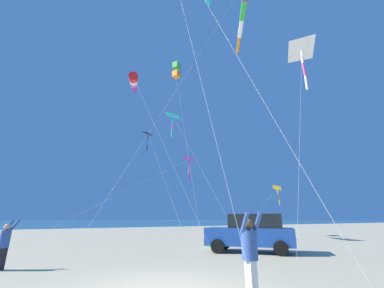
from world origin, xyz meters
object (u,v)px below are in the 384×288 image
kite_delta_white_trailing (302,51)px  kite_delta_blue_topmost (277,188)px  parked_car (251,232)px  kite_box_magenta_far_left (176,70)px  kite_delta_yellow_midlevel (189,159)px  cooler_box (213,244)px  kite_delta_long_streamer_right (148,134)px  person_adult_flyer (250,250)px  kite_windsock_black_fish_shape (134,82)px  person_child_grey_jacket (5,242)px  kite_windsock_green_low_center (244,8)px  kite_delta_purple_drifting (173,116)px

kite_delta_white_trailing → kite_delta_blue_topmost: bearing=-41.3°
parked_car → kite_box_magenta_far_left: kite_box_magenta_far_left is taller
kite_delta_yellow_midlevel → kite_delta_white_trailing: (-11.57, -0.59, 4.57)m
kite_box_magenta_far_left → cooler_box: bearing=170.4°
kite_delta_long_streamer_right → kite_delta_blue_topmost: kite_delta_long_streamer_right is taller
person_adult_flyer → kite_windsock_black_fish_shape: bearing=-10.3°
person_child_grey_jacket → kite_delta_yellow_midlevel: (7.35, -12.32, 6.01)m
kite_windsock_black_fish_shape → kite_windsock_green_low_center: kite_windsock_green_low_center is taller
parked_car → kite_delta_purple_drifting: kite_delta_purple_drifting is taller
person_adult_flyer → kite_box_magenta_far_left: kite_box_magenta_far_left is taller
kite_delta_purple_drifting → kite_windsock_black_fish_shape: bearing=109.4°
kite_delta_blue_topmost → kite_delta_white_trailing: 12.76m
person_adult_flyer → kite_delta_long_streamer_right: kite_delta_long_streamer_right is taller
person_child_grey_jacket → kite_delta_long_streamer_right: kite_delta_long_streamer_right is taller
kite_box_magenta_far_left → kite_delta_long_streamer_right: bearing=-7.0°
cooler_box → kite_delta_blue_topmost: 10.97m
kite_windsock_black_fish_shape → kite_windsock_green_low_center: bearing=-142.8°
cooler_box → kite_delta_yellow_midlevel: (5.95, -2.25, 6.66)m
kite_box_magenta_far_left → kite_delta_purple_drifting: bearing=-26.8°
cooler_box → kite_windsock_black_fish_shape: size_ratio=0.04×
cooler_box → person_child_grey_jacket: (-1.40, 10.07, 0.65)m
kite_delta_long_streamer_right → kite_windsock_green_low_center: kite_windsock_green_low_center is taller
parked_car → cooler_box: 3.04m
cooler_box → kite_windsock_black_fish_shape: (8.60, 2.53, 14.33)m
person_adult_flyer → person_child_grey_jacket: size_ratio=1.11×
cooler_box → kite_delta_white_trailing: 12.87m
kite_delta_white_trailing → kite_windsock_black_fish_shape: bearing=20.7°
kite_delta_purple_drifting → kite_delta_long_streamer_right: bearing=11.5°
person_child_grey_jacket → kite_windsock_black_fish_shape: bearing=-37.0°
kite_delta_long_streamer_right → kite_delta_blue_topmost: size_ratio=1.46×
kite_windsock_black_fish_shape → kite_delta_purple_drifting: (2.00, -5.66, -1.50)m
person_child_grey_jacket → kite_delta_white_trailing: kite_delta_white_trailing is taller
kite_delta_yellow_midlevel → kite_delta_white_trailing: size_ratio=1.16×
cooler_box → kite_delta_long_streamer_right: (15.24, -2.18, 11.74)m
kite_windsock_black_fish_shape → kite_delta_white_trailing: kite_windsock_black_fish_shape is taller
parked_car → kite_box_magenta_far_left: bearing=-5.7°
cooler_box → person_adult_flyer: 9.95m
person_child_grey_jacket → kite_delta_white_trailing: bearing=-108.1°
parked_car → kite_box_magenta_far_left: size_ratio=0.27×
person_child_grey_jacket → kite_delta_blue_topmost: (3.76, -19.93, 3.53)m
kite_windsock_green_low_center → kite_delta_yellow_midlevel: bearing=17.0°
cooler_box → kite_delta_white_trailing: size_ratio=0.05×
cooler_box → kite_delta_purple_drifting: 16.93m
parked_car → kite_delta_yellow_midlevel: (8.90, -2.09, 5.92)m
kite_delta_blue_topmost → kite_delta_white_trailing: kite_delta_white_trailing is taller
parked_car → cooler_box: (2.95, 0.16, -0.74)m
person_child_grey_jacket → kite_windsock_green_low_center: size_ratio=0.08×
kite_windsock_green_low_center → kite_box_magenta_far_left: size_ratio=1.24×
kite_delta_yellow_midlevel → person_child_grey_jacket: bearing=120.8°
parked_car → person_child_grey_jacket: parked_car is taller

